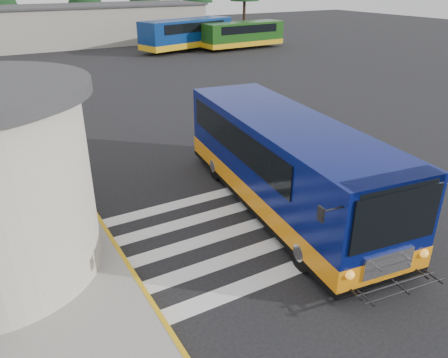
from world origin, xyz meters
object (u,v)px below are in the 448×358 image
far_bus_a (187,33)px  far_bus_b (243,34)px  transit_bus (284,167)px  pedestrian_a (35,277)px

far_bus_a → far_bus_b: bearing=-124.7°
far_bus_a → transit_bus: bearing=144.3°
pedestrian_a → far_bus_b: far_bus_b is taller
pedestrian_a → far_bus_b: size_ratio=0.19×
far_bus_a → far_bus_b: 5.93m
transit_bus → pedestrian_a: bearing=-162.2°
pedestrian_a → far_bus_a: (19.92, 33.78, 0.68)m
pedestrian_a → transit_bus: bearing=-94.4°
far_bus_a → far_bus_b: far_bus_a is taller
pedestrian_a → far_bus_a: size_ratio=0.17×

